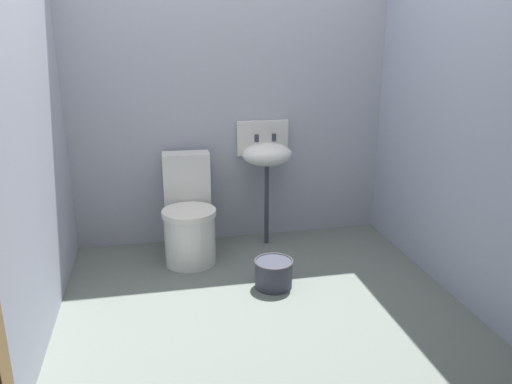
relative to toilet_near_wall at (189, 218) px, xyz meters
name	(u,v)px	position (x,y,z in m)	size (l,w,h in m)	color
ground_plane	(267,321)	(0.39, -0.95, -0.36)	(2.93, 3.00, 0.08)	slate
wall_back	(230,89)	(0.39, 0.40, 0.92)	(2.93, 0.10, 2.48)	#A1A6B5
wall_left	(13,120)	(-0.92, -0.85, 0.92)	(0.10, 2.80, 2.48)	#A4A9BA
wall_right	(474,106)	(1.70, -0.85, 0.92)	(0.10, 2.80, 2.48)	#9AA2B8
toilet_near_wall	(189,218)	(0.00, 0.00, 0.00)	(0.42, 0.61, 0.78)	white
sink	(266,153)	(0.64, 0.19, 0.43)	(0.42, 0.35, 0.99)	#363845
bucket	(274,273)	(0.52, -0.59, -0.22)	(0.27, 0.27, 0.20)	#363845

